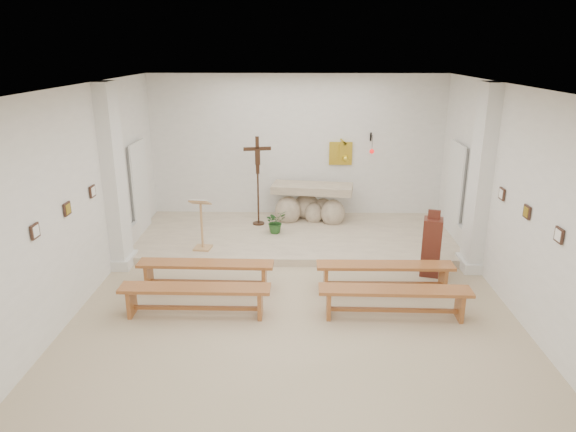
{
  "coord_description": "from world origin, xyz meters",
  "views": [
    {
      "loc": [
        0.06,
        -7.17,
        4.05
      ],
      "look_at": [
        -0.13,
        1.6,
        1.17
      ],
      "focal_mm": 32.0,
      "sensor_mm": 36.0,
      "label": 1
    }
  ],
  "objects_px": {
    "altar": "(311,205)",
    "bench_right_front": "(385,271)",
    "lectern": "(201,224)",
    "bench_right_second": "(394,296)",
    "bench_left_front": "(206,269)",
    "crucifix_stand": "(258,175)",
    "donation_pedestal": "(431,246)",
    "bench_left_second": "(195,294)"
  },
  "relations": [
    {
      "from": "bench_left_second",
      "to": "donation_pedestal",
      "type": "bearing_deg",
      "value": 22.23
    },
    {
      "from": "bench_left_second",
      "to": "bench_right_second",
      "type": "bearing_deg",
      "value": 0.19
    },
    {
      "from": "bench_left_front",
      "to": "altar",
      "type": "bearing_deg",
      "value": 61.68
    },
    {
      "from": "bench_right_front",
      "to": "bench_right_second",
      "type": "bearing_deg",
      "value": -90.44
    },
    {
      "from": "altar",
      "to": "bench_right_front",
      "type": "relative_size",
      "value": 0.82
    },
    {
      "from": "bench_right_front",
      "to": "crucifix_stand",
      "type": "bearing_deg",
      "value": 127.93
    },
    {
      "from": "crucifix_stand",
      "to": "bench_right_front",
      "type": "relative_size",
      "value": 0.86
    },
    {
      "from": "bench_left_front",
      "to": "bench_right_front",
      "type": "relative_size",
      "value": 1.0
    },
    {
      "from": "bench_right_second",
      "to": "crucifix_stand",
      "type": "bearing_deg",
      "value": 122.12
    },
    {
      "from": "donation_pedestal",
      "to": "bench_left_second",
      "type": "relative_size",
      "value": 0.54
    },
    {
      "from": "lectern",
      "to": "bench_right_front",
      "type": "relative_size",
      "value": 0.46
    },
    {
      "from": "bench_left_front",
      "to": "bench_left_second",
      "type": "height_order",
      "value": "same"
    },
    {
      "from": "altar",
      "to": "crucifix_stand",
      "type": "bearing_deg",
      "value": -157.57
    },
    {
      "from": "lectern",
      "to": "bench_right_second",
      "type": "height_order",
      "value": "lectern"
    },
    {
      "from": "lectern",
      "to": "bench_right_second",
      "type": "relative_size",
      "value": 0.46
    },
    {
      "from": "bench_left_front",
      "to": "bench_right_front",
      "type": "distance_m",
      "value": 3.12
    },
    {
      "from": "donation_pedestal",
      "to": "bench_left_front",
      "type": "distance_m",
      "value": 4.14
    },
    {
      "from": "altar",
      "to": "donation_pedestal",
      "type": "relative_size",
      "value": 1.53
    },
    {
      "from": "crucifix_stand",
      "to": "bench_left_front",
      "type": "relative_size",
      "value": 0.86
    },
    {
      "from": "lectern",
      "to": "bench_left_second",
      "type": "relative_size",
      "value": 0.46
    },
    {
      "from": "bench_left_front",
      "to": "crucifix_stand",
      "type": "bearing_deg",
      "value": 78.47
    },
    {
      "from": "lectern",
      "to": "bench_right_front",
      "type": "distance_m",
      "value": 3.78
    },
    {
      "from": "altar",
      "to": "lectern",
      "type": "xyz_separation_m",
      "value": [
        -2.24,
        -1.89,
        0.17
      ]
    },
    {
      "from": "bench_right_front",
      "to": "bench_right_second",
      "type": "height_order",
      "value": "same"
    },
    {
      "from": "lectern",
      "to": "crucifix_stand",
      "type": "relative_size",
      "value": 0.54
    },
    {
      "from": "donation_pedestal",
      "to": "bench_left_second",
      "type": "xyz_separation_m",
      "value": [
        -4.07,
        -1.65,
        -0.18
      ]
    },
    {
      "from": "altar",
      "to": "crucifix_stand",
      "type": "relative_size",
      "value": 0.95
    },
    {
      "from": "altar",
      "to": "bench_right_front",
      "type": "height_order",
      "value": "altar"
    },
    {
      "from": "lectern",
      "to": "bench_left_second",
      "type": "distance_m",
      "value": 2.49
    },
    {
      "from": "crucifix_stand",
      "to": "lectern",
      "type": "bearing_deg",
      "value": -133.78
    },
    {
      "from": "donation_pedestal",
      "to": "bench_left_front",
      "type": "bearing_deg",
      "value": -155.52
    },
    {
      "from": "lectern",
      "to": "bench_left_front",
      "type": "bearing_deg",
      "value": -70.54
    },
    {
      "from": "bench_left_front",
      "to": "bench_right_second",
      "type": "bearing_deg",
      "value": -15.98
    },
    {
      "from": "crucifix_stand",
      "to": "bench_left_front",
      "type": "height_order",
      "value": "crucifix_stand"
    },
    {
      "from": "bench_right_second",
      "to": "altar",
      "type": "bearing_deg",
      "value": 106.56
    },
    {
      "from": "bench_right_second",
      "to": "donation_pedestal",
      "type": "bearing_deg",
      "value": 60.92
    },
    {
      "from": "bench_right_front",
      "to": "bench_left_front",
      "type": "bearing_deg",
      "value": 179.56
    },
    {
      "from": "bench_right_front",
      "to": "bench_left_second",
      "type": "relative_size",
      "value": 1.0
    },
    {
      "from": "donation_pedestal",
      "to": "bench_right_front",
      "type": "bearing_deg",
      "value": -129.19
    },
    {
      "from": "lectern",
      "to": "crucifix_stand",
      "type": "distance_m",
      "value": 1.99
    },
    {
      "from": "bench_left_second",
      "to": "bench_right_second",
      "type": "height_order",
      "value": "same"
    },
    {
      "from": "donation_pedestal",
      "to": "bench_left_second",
      "type": "height_order",
      "value": "donation_pedestal"
    }
  ]
}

